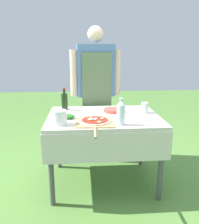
{
  "coord_description": "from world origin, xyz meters",
  "views": [
    {
      "loc": [
        -0.23,
        -2.39,
        1.45
      ],
      "look_at": [
        -0.04,
        0.0,
        0.82
      ],
      "focal_mm": 38.0,
      "sensor_mm": 36.0,
      "label": 1
    }
  ],
  "objects_px": {
    "prep_table": "(103,124)",
    "plate_stack": "(114,110)",
    "mixing_tub": "(60,118)",
    "sauce_jar": "(145,108)",
    "herb_container": "(67,117)",
    "water_bottle": "(121,112)",
    "person_cook": "(96,84)",
    "pizza_on_peel": "(95,122)",
    "oil_bottle": "(65,101)"
  },
  "relations": [
    {
      "from": "water_bottle",
      "to": "mixing_tub",
      "type": "relative_size",
      "value": 1.84
    },
    {
      "from": "prep_table",
      "to": "plate_stack",
      "type": "distance_m",
      "value": 0.23
    },
    {
      "from": "plate_stack",
      "to": "prep_table",
      "type": "bearing_deg",
      "value": -131.68
    },
    {
      "from": "person_cook",
      "to": "herb_container",
      "type": "xyz_separation_m",
      "value": [
        -0.33,
        -0.75,
        -0.22
      ]
    },
    {
      "from": "oil_bottle",
      "to": "herb_container",
      "type": "height_order",
      "value": "oil_bottle"
    },
    {
      "from": "sauce_jar",
      "to": "plate_stack",
      "type": "bearing_deg",
      "value": 167.36
    },
    {
      "from": "prep_table",
      "to": "pizza_on_peel",
      "type": "xyz_separation_m",
      "value": [
        -0.1,
        -0.25,
        0.11
      ]
    },
    {
      "from": "herb_container",
      "to": "plate_stack",
      "type": "xyz_separation_m",
      "value": [
        0.51,
        0.24,
        -0.01
      ]
    },
    {
      "from": "water_bottle",
      "to": "sauce_jar",
      "type": "height_order",
      "value": "water_bottle"
    },
    {
      "from": "herb_container",
      "to": "sauce_jar",
      "type": "xyz_separation_m",
      "value": [
        0.83,
        0.16,
        0.03
      ]
    },
    {
      "from": "prep_table",
      "to": "herb_container",
      "type": "bearing_deg",
      "value": -166.57
    },
    {
      "from": "mixing_tub",
      "to": "person_cook",
      "type": "bearing_deg",
      "value": 67.31
    },
    {
      "from": "prep_table",
      "to": "water_bottle",
      "type": "distance_m",
      "value": 0.41
    },
    {
      "from": "plate_stack",
      "to": "sauce_jar",
      "type": "bearing_deg",
      "value": -12.64
    },
    {
      "from": "pizza_on_peel",
      "to": "mixing_tub",
      "type": "xyz_separation_m",
      "value": [
        -0.33,
        -0.03,
        0.06
      ]
    },
    {
      "from": "prep_table",
      "to": "water_bottle",
      "type": "relative_size",
      "value": 4.68
    },
    {
      "from": "person_cook",
      "to": "plate_stack",
      "type": "bearing_deg",
      "value": 103.68
    },
    {
      "from": "person_cook",
      "to": "sauce_jar",
      "type": "bearing_deg",
      "value": 125.6
    },
    {
      "from": "herb_container",
      "to": "water_bottle",
      "type": "bearing_deg",
      "value": -24.61
    },
    {
      "from": "herb_container",
      "to": "mixing_tub",
      "type": "relative_size",
      "value": 1.66
    },
    {
      "from": "person_cook",
      "to": "mixing_tub",
      "type": "relative_size",
      "value": 12.68
    },
    {
      "from": "pizza_on_peel",
      "to": "prep_table",
      "type": "bearing_deg",
      "value": 70.39
    },
    {
      "from": "oil_bottle",
      "to": "pizza_on_peel",
      "type": "bearing_deg",
      "value": -59.28
    },
    {
      "from": "mixing_tub",
      "to": "sauce_jar",
      "type": "bearing_deg",
      "value": 21.68
    },
    {
      "from": "person_cook",
      "to": "herb_container",
      "type": "bearing_deg",
      "value": 60.84
    },
    {
      "from": "pizza_on_peel",
      "to": "water_bottle",
      "type": "relative_size",
      "value": 2.43
    },
    {
      "from": "mixing_tub",
      "to": "sauce_jar",
      "type": "height_order",
      "value": "mixing_tub"
    },
    {
      "from": "oil_bottle",
      "to": "plate_stack",
      "type": "relative_size",
      "value": 1.1
    },
    {
      "from": "sauce_jar",
      "to": "pizza_on_peel",
      "type": "bearing_deg",
      "value": -149.76
    },
    {
      "from": "person_cook",
      "to": "pizza_on_peel",
      "type": "height_order",
      "value": "person_cook"
    },
    {
      "from": "prep_table",
      "to": "plate_stack",
      "type": "height_order",
      "value": "plate_stack"
    },
    {
      "from": "water_bottle",
      "to": "sauce_jar",
      "type": "bearing_deg",
      "value": 50.35
    },
    {
      "from": "plate_stack",
      "to": "sauce_jar",
      "type": "relative_size",
      "value": 2.01
    },
    {
      "from": "pizza_on_peel",
      "to": "plate_stack",
      "type": "xyz_separation_m",
      "value": [
        0.24,
        0.4,
        0.0
      ]
    },
    {
      "from": "water_bottle",
      "to": "plate_stack",
      "type": "bearing_deg",
      "value": 89.93
    },
    {
      "from": "herb_container",
      "to": "pizza_on_peel",
      "type": "bearing_deg",
      "value": -31.36
    },
    {
      "from": "mixing_tub",
      "to": "sauce_jar",
      "type": "relative_size",
      "value": 1.18
    },
    {
      "from": "prep_table",
      "to": "water_bottle",
      "type": "xyz_separation_m",
      "value": [
        0.13,
        -0.32,
        0.22
      ]
    },
    {
      "from": "prep_table",
      "to": "herb_container",
      "type": "xyz_separation_m",
      "value": [
        -0.37,
        -0.09,
        0.12
      ]
    },
    {
      "from": "pizza_on_peel",
      "to": "sauce_jar",
      "type": "height_order",
      "value": "sauce_jar"
    },
    {
      "from": "sauce_jar",
      "to": "water_bottle",
      "type": "bearing_deg",
      "value": -129.65
    },
    {
      "from": "water_bottle",
      "to": "plate_stack",
      "type": "xyz_separation_m",
      "value": [
        0.0,
        0.47,
        -0.1
      ]
    },
    {
      "from": "oil_bottle",
      "to": "herb_container",
      "type": "relative_size",
      "value": 1.12
    },
    {
      "from": "prep_table",
      "to": "oil_bottle",
      "type": "distance_m",
      "value": 0.55
    },
    {
      "from": "person_cook",
      "to": "water_bottle",
      "type": "xyz_separation_m",
      "value": [
        0.17,
        -0.98,
        -0.13
      ]
    },
    {
      "from": "water_bottle",
      "to": "herb_container",
      "type": "height_order",
      "value": "water_bottle"
    },
    {
      "from": "mixing_tub",
      "to": "sauce_jar",
      "type": "xyz_separation_m",
      "value": [
        0.89,
        0.35,
        -0.02
      ]
    },
    {
      "from": "person_cook",
      "to": "water_bottle",
      "type": "height_order",
      "value": "person_cook"
    },
    {
      "from": "oil_bottle",
      "to": "sauce_jar",
      "type": "bearing_deg",
      "value": -13.21
    },
    {
      "from": "oil_bottle",
      "to": "water_bottle",
      "type": "relative_size",
      "value": 1.02
    }
  ]
}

